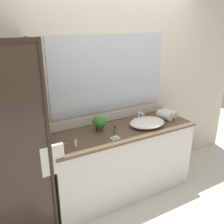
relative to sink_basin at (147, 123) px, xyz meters
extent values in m
plane|color=silver|center=(-0.32, 0.04, -0.94)|extent=(8.00, 8.00, 0.00)
cube|color=beige|center=(-0.32, 0.39, 0.36)|extent=(4.40, 0.05, 2.60)
cube|color=beige|center=(-0.32, 0.36, 0.01)|extent=(1.80, 0.01, 0.11)
cube|color=silver|center=(-0.32, 0.36, 0.57)|extent=(1.52, 0.01, 0.92)
cube|color=silver|center=(-0.32, 0.05, -0.51)|extent=(1.80, 0.56, 0.87)
cube|color=brown|center=(-0.32, 0.04, -0.06)|extent=(1.80, 0.58, 0.03)
cylinder|color=#2D2319|center=(-1.27, -0.23, 0.06)|extent=(0.04, 0.04, 2.00)
cube|color=#382B21|center=(-1.27, 0.06, 0.06)|extent=(0.01, 0.57, 1.96)
cylinder|color=#2D2319|center=(-1.25, -0.22, 0.09)|extent=(0.32, 0.02, 0.02)
cube|color=silver|center=(-1.25, -0.22, -0.04)|extent=(0.22, 0.04, 0.30)
ellipsoid|color=white|center=(0.00, 0.00, 0.00)|extent=(0.46, 0.36, 0.08)
cube|color=silver|center=(0.00, 0.18, -0.03)|extent=(0.17, 0.04, 0.02)
cylinder|color=silver|center=(0.00, 0.18, 0.03)|extent=(0.02, 0.02, 0.10)
cylinder|color=silver|center=(0.00, 0.12, 0.08)|extent=(0.02, 0.11, 0.02)
cylinder|color=silver|center=(-0.06, 0.18, 0.00)|extent=(0.02, 0.02, 0.04)
cylinder|color=silver|center=(0.06, 0.18, 0.00)|extent=(0.02, 0.02, 0.04)
cylinder|color=#473828|center=(-0.58, 0.15, -0.01)|extent=(0.09, 0.09, 0.06)
ellipsoid|color=#317E27|center=(-0.58, 0.15, 0.07)|extent=(0.16, 0.16, 0.13)
cube|color=silver|center=(-0.53, -0.13, -0.03)|extent=(0.10, 0.07, 0.01)
ellipsoid|color=silver|center=(-0.53, -0.13, -0.02)|extent=(0.07, 0.04, 0.02)
cylinder|color=#4C7056|center=(-0.46, 0.00, 0.00)|extent=(0.03, 0.03, 0.07)
cylinder|color=black|center=(-0.46, 0.00, 0.04)|extent=(0.03, 0.03, 0.01)
cylinder|color=white|center=(-0.97, -0.08, 0.00)|extent=(0.03, 0.03, 0.07)
cylinder|color=#B7B2A8|center=(-0.97, -0.08, 0.04)|extent=(0.02, 0.02, 0.01)
cylinder|color=silver|center=(0.44, 0.09, 0.01)|extent=(0.15, 0.22, 0.10)
cylinder|color=silver|center=(0.33, 0.06, 0.02)|extent=(0.15, 0.22, 0.11)
camera|label=1|loc=(-1.73, -2.22, 1.17)|focal=39.29mm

